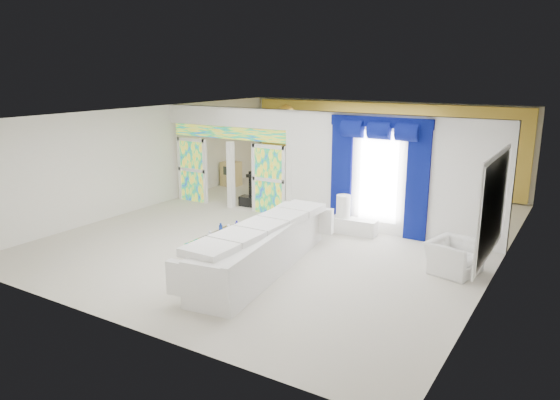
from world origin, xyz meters
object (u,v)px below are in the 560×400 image
Objects in this scene: white_sofa at (263,249)px; armchair at (454,257)px; console_table at (354,226)px; grand_piano at (281,182)px; coffee_table at (221,245)px.

armchair is at bearing 20.84° from white_sofa.
grand_piano is (-3.69, 2.51, 0.26)m from console_table.
coffee_table is (-1.35, 0.30, -0.24)m from white_sofa.
console_table is 1.14× the size of armchair.
coffee_table is at bearing -124.41° from console_table.
white_sofa reaches higher than console_table.
console_table is at bearing 78.47° from armchair.
armchair reaches higher than console_table.
coffee_table is 1.00× the size of grand_piano.
console_table is (0.64, 3.20, -0.24)m from white_sofa.
console_table is 3.09m from armchair.
white_sofa is 6.48m from grand_piano.
armchair is at bearing -25.17° from console_table.
console_table is at bearing -37.13° from grand_piano.
console_table is at bearing 70.69° from white_sofa.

